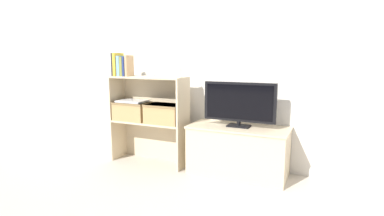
# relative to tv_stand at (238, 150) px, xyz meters

# --- Properties ---
(ground_plane) EXTENTS (16.00, 16.00, 0.00)m
(ground_plane) POSITION_rel_tv_stand_xyz_m (-0.48, -0.22, -0.25)
(ground_plane) COLOR #BCB2A3
(wall_back) EXTENTS (10.00, 0.05, 2.40)m
(wall_back) POSITION_rel_tv_stand_xyz_m (-0.48, 0.25, 0.95)
(wall_back) COLOR silver
(wall_back) RESTS_ON ground_plane
(tv_stand) EXTENTS (0.98, 0.46, 0.49)m
(tv_stand) POSITION_rel_tv_stand_xyz_m (0.00, 0.00, 0.00)
(tv_stand) COLOR #CCB793
(tv_stand) RESTS_ON ground_plane
(tv) EXTENTS (0.72, 0.14, 0.44)m
(tv) POSITION_rel_tv_stand_xyz_m (0.00, -0.00, 0.48)
(tv) COLOR black
(tv) RESTS_ON tv_stand
(bookshelf_lower_tier) EXTENTS (0.87, 0.29, 0.47)m
(bookshelf_lower_tier) POSITION_rel_tv_stand_xyz_m (-1.00, -0.01, 0.05)
(bookshelf_lower_tier) COLOR #CCB793
(bookshelf_lower_tier) RESTS_ON ground_plane
(bookshelf_upper_tier) EXTENTS (0.87, 0.29, 0.49)m
(bookshelf_upper_tier) POSITION_rel_tv_stand_xyz_m (-1.00, -0.01, 0.53)
(bookshelf_upper_tier) COLOR #CCB793
(bookshelf_upper_tier) RESTS_ON bookshelf_lower_tier
(book_charcoal) EXTENTS (0.02, 0.15, 0.25)m
(book_charcoal) POSITION_rel_tv_stand_xyz_m (-1.40, -0.11, 0.85)
(book_charcoal) COLOR #232328
(book_charcoal) RESTS_ON bookshelf_upper_tier
(book_mustard) EXTENTS (0.03, 0.16, 0.25)m
(book_mustard) POSITION_rel_tv_stand_xyz_m (-1.36, -0.11, 0.85)
(book_mustard) COLOR gold
(book_mustard) RESTS_ON bookshelf_upper_tier
(book_skyblue) EXTENTS (0.04, 0.13, 0.22)m
(book_skyblue) POSITION_rel_tv_stand_xyz_m (-1.32, -0.11, 0.83)
(book_skyblue) COLOR #709ECC
(book_skyblue) RESTS_ON bookshelf_upper_tier
(book_olive) EXTENTS (0.03, 0.14, 0.21)m
(book_olive) POSITION_rel_tv_stand_xyz_m (-1.28, -0.11, 0.83)
(book_olive) COLOR olive
(book_olive) RESTS_ON bookshelf_upper_tier
(book_navy) EXTENTS (0.02, 0.15, 0.21)m
(book_navy) POSITION_rel_tv_stand_xyz_m (-1.25, -0.11, 0.83)
(book_navy) COLOR navy
(book_navy) RESTS_ON bookshelf_upper_tier
(book_tan) EXTENTS (0.03, 0.13, 0.23)m
(book_tan) POSITION_rel_tv_stand_xyz_m (-1.22, -0.11, 0.84)
(book_tan) COLOR tan
(book_tan) RESTS_ON bookshelf_upper_tier
(baby_monitor) EXTENTS (0.05, 0.03, 0.14)m
(baby_monitor) POSITION_rel_tv_stand_xyz_m (-0.63, -0.07, 0.78)
(baby_monitor) COLOR white
(baby_monitor) RESTS_ON bookshelf_upper_tier
(storage_basket_left) EXTENTS (0.39, 0.26, 0.20)m
(storage_basket_left) POSITION_rel_tv_stand_xyz_m (-1.21, -0.09, 0.34)
(storage_basket_left) COLOR tan
(storage_basket_left) RESTS_ON bookshelf_lower_tier
(storage_basket_right) EXTENTS (0.39, 0.26, 0.20)m
(storage_basket_right) POSITION_rel_tv_stand_xyz_m (-0.79, -0.09, 0.34)
(storage_basket_right) COLOR tan
(storage_basket_right) RESTS_ON bookshelf_lower_tier
(laptop) EXTENTS (0.31, 0.23, 0.02)m
(laptop) POSITION_rel_tv_stand_xyz_m (-1.21, -0.09, 0.44)
(laptop) COLOR white
(laptop) RESTS_ON storage_basket_left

